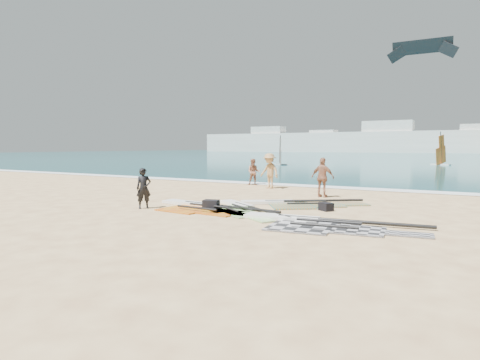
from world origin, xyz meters
The scene contains 17 objects.
ground centered at (0.00, 0.00, 0.00)m, with size 300.00×300.00×0.00m, color #E4C585.
sea centered at (0.00, 132.00, 0.00)m, with size 300.00×240.00×0.06m, color #0C5456.
surf_line centered at (0.00, 12.30, 0.00)m, with size 300.00×1.20×0.04m, color white.
far_town centered at (-15.72, 150.00, 4.49)m, with size 160.00×8.00×12.00m.
rig_grey centered at (2.72, 1.16, 0.05)m, with size 5.87×2.51×0.20m.
rig_green centered at (-0.75, 2.57, 0.05)m, with size 4.25×3.67×0.19m.
rig_orange centered at (0.60, 4.83, 0.05)m, with size 5.04×3.84×0.20m.
rig_red centered at (-2.17, 2.11, 0.05)m, with size 5.57×2.44×0.20m.
gear_bag_near centered at (-1.68, 2.09, 0.19)m, with size 0.58×0.42×0.37m, color black.
gear_bag_far centered at (2.23, 3.97, 0.15)m, with size 0.51×0.36×0.31m, color black.
person_wetsuit centered at (-4.08, 1.02, 0.79)m, with size 0.57×0.38×1.57m, color black.
beachgoer_left centered at (-4.78, 11.50, 0.82)m, with size 0.80×0.62×1.64m, color #A4694F.
beachgoer_mid centered at (-3.07, 10.18, 1.01)m, with size 1.30×0.75×2.01m, color tan.
beachgoer_back centered at (0.85, 7.78, 0.94)m, with size 1.10×0.46×1.89m, color #A46A4C.
windsurfer_left centered at (-14.11, 36.61, 1.16)m, with size 2.13×2.26×3.84m.
windsurfer_centre centered at (3.80, 46.52, 1.27)m, with size 2.45×2.71×4.32m.
kitesurf_kite centered at (1.16, 45.98, 14.79)m, with size 8.42×1.04×2.63m.
Camera 1 is at (6.76, -10.52, 2.40)m, focal length 30.00 mm.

